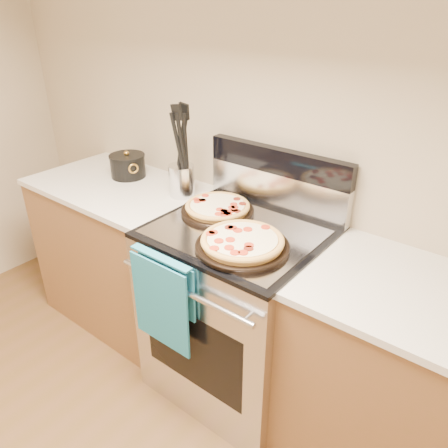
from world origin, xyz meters
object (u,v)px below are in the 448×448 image
Objects in this scene: range_body at (237,312)px; saucepan at (128,167)px; pepperoni_pizza_front at (242,243)px; pepperoni_pizza_back at (218,208)px; utensil_crock at (182,181)px.

saucepan is at bearing 170.89° from range_body.
pepperoni_pizza_front is at bearing -48.74° from range_body.
pepperoni_pizza_front is 1.94× the size of saucepan.
utensil_crock is (-0.30, 0.07, 0.04)m from pepperoni_pizza_back.
saucepan reaches higher than pepperoni_pizza_front.
pepperoni_pizza_back is at bearing -5.96° from saucepan.
pepperoni_pizza_front reaches higher than pepperoni_pizza_back.
pepperoni_pizza_back is 0.36m from pepperoni_pizza_front.
utensil_crock reaches higher than pepperoni_pizza_front.
utensil_crock reaches higher than range_body.
range_body is at bearing 131.26° from pepperoni_pizza_front.
saucepan is (-0.44, 0.01, -0.02)m from utensil_crock.
range_body is 4.52× the size of saucepan.
pepperoni_pizza_back is 0.74m from saucepan.
utensil_crock reaches higher than pepperoni_pizza_back.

